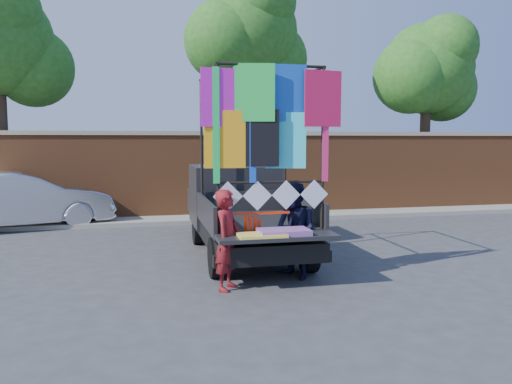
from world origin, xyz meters
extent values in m
plane|color=#38383A|center=(0.00, 0.00, 0.00)|extent=(90.00, 90.00, 0.00)
cube|color=brown|center=(0.00, 7.00, 1.25)|extent=(30.00, 0.35, 2.50)
cube|color=tan|center=(0.00, 7.00, 2.55)|extent=(30.00, 0.45, 0.12)
cube|color=gray|center=(0.00, 6.30, 0.06)|extent=(30.00, 1.20, 0.12)
cylinder|color=#38281C|center=(-6.50, 8.20, 2.45)|extent=(0.36, 0.36, 4.90)
sphere|color=#265719|center=(-5.60, 8.60, 4.55)|extent=(2.40, 2.40, 2.40)
sphere|color=#265719|center=(-6.20, 7.60, 5.95)|extent=(2.20, 2.20, 2.20)
cylinder|color=#38281C|center=(1.00, 8.20, 2.73)|extent=(0.36, 0.36, 5.46)
sphere|color=#265719|center=(1.00, 8.20, 5.85)|extent=(3.20, 3.20, 3.20)
sphere|color=#265719|center=(1.90, 8.60, 5.07)|extent=(2.40, 2.40, 2.40)
sphere|color=#265719|center=(0.20, 7.90, 5.46)|extent=(2.60, 2.60, 2.60)
sphere|color=#265719|center=(1.30, 7.60, 6.63)|extent=(2.20, 2.20, 2.20)
cylinder|color=#38281C|center=(7.50, 8.20, 2.27)|extent=(0.36, 0.36, 4.55)
sphere|color=#265719|center=(7.50, 8.20, 4.88)|extent=(3.20, 3.20, 3.20)
sphere|color=#265719|center=(8.40, 8.60, 4.23)|extent=(2.40, 2.40, 2.40)
sphere|color=#265719|center=(6.70, 7.90, 4.55)|extent=(2.60, 2.60, 2.60)
sphere|color=#265719|center=(7.80, 7.60, 5.52)|extent=(2.20, 2.20, 2.20)
cylinder|color=black|center=(-1.22, 3.12, 0.35)|extent=(0.23, 0.70, 0.70)
cylinder|color=black|center=(-1.22, 0.26, 0.35)|extent=(0.23, 0.70, 0.70)
cylinder|color=black|center=(0.43, 3.12, 0.35)|extent=(0.23, 0.70, 0.70)
cylinder|color=black|center=(0.43, 0.26, 0.35)|extent=(0.23, 0.70, 0.70)
cube|color=black|center=(-0.40, 1.64, 0.53)|extent=(1.80, 4.45, 0.32)
cube|color=black|center=(-0.40, 0.84, 0.83)|extent=(1.91, 2.44, 0.11)
cube|color=black|center=(-1.33, 0.84, 1.06)|extent=(0.06, 2.44, 0.48)
cube|color=black|center=(0.54, 0.84, 1.06)|extent=(0.06, 2.44, 0.48)
cube|color=black|center=(-0.40, 2.04, 1.06)|extent=(1.91, 0.06, 0.48)
cube|color=black|center=(-0.40, 3.07, 1.11)|extent=(1.91, 1.70, 1.32)
cube|color=#8C9EAD|center=(-0.40, 2.59, 1.54)|extent=(1.70, 0.06, 0.58)
cube|color=#8C9EAD|center=(-0.40, 3.86, 1.32)|extent=(1.70, 0.11, 0.74)
cube|color=black|center=(-0.40, 4.23, 0.85)|extent=(1.85, 0.95, 0.58)
cube|color=black|center=(-0.40, -0.64, 0.85)|extent=(1.91, 0.58, 0.06)
cube|color=black|center=(-0.40, -0.40, 0.44)|extent=(1.96, 0.16, 0.19)
cylinder|color=black|center=(-1.27, -0.27, 2.20)|extent=(0.05, 0.05, 2.65)
cylinder|color=black|center=(-1.27, 1.96, 2.20)|extent=(0.05, 0.05, 2.65)
cylinder|color=black|center=(0.47, -0.27, 2.20)|extent=(0.05, 0.05, 2.65)
cylinder|color=black|center=(0.47, 1.96, 2.20)|extent=(0.05, 0.05, 2.65)
cylinder|color=black|center=(-0.40, -0.27, 3.53)|extent=(1.80, 0.05, 0.05)
cylinder|color=black|center=(-0.40, 1.96, 3.53)|extent=(1.80, 0.05, 0.05)
cylinder|color=black|center=(-1.27, 0.84, 3.53)|extent=(0.05, 2.28, 0.05)
cylinder|color=black|center=(0.47, 0.84, 3.53)|extent=(0.05, 2.28, 0.05)
cylinder|color=black|center=(-0.40, -0.27, 1.67)|extent=(1.80, 0.04, 0.04)
cube|color=#EC1ACF|center=(-1.19, -0.29, 3.05)|extent=(0.66, 0.02, 0.90)
cube|color=green|center=(-0.66, -0.33, 3.05)|extent=(0.66, 0.02, 0.90)
cube|color=blue|center=(-0.13, -0.29, 3.05)|extent=(0.66, 0.02, 0.90)
cube|color=#DE1A4C|center=(0.40, -0.33, 3.05)|extent=(0.66, 0.02, 0.90)
cube|color=#FFA715|center=(-1.19, -0.29, 2.36)|extent=(0.66, 0.02, 0.90)
cube|color=black|center=(-0.66, -0.33, 2.36)|extent=(0.66, 0.02, 0.90)
cube|color=#31D8E9|center=(-0.13, -0.29, 2.36)|extent=(0.66, 0.02, 0.90)
cube|color=#1BD859|center=(-1.30, -0.31, 2.57)|extent=(0.11, 0.01, 1.80)
cube|color=#EF2767|center=(0.50, -0.31, 2.57)|extent=(0.11, 0.01, 1.80)
cube|color=blue|center=(-0.71, -0.31, 2.57)|extent=(0.11, 0.01, 1.80)
cube|color=white|center=(-1.12, -0.30, 1.46)|extent=(0.48, 0.01, 0.48)
cube|color=white|center=(-0.64, -0.30, 1.46)|extent=(0.48, 0.01, 0.48)
cube|color=white|center=(-0.16, -0.30, 1.46)|extent=(0.48, 0.01, 0.48)
cube|color=white|center=(0.32, -0.30, 1.46)|extent=(0.48, 0.01, 0.48)
cube|color=#F6366F|center=(-0.29, -0.64, 0.92)|extent=(0.79, 0.48, 0.08)
cube|color=#F7E04E|center=(-0.66, -0.71, 0.90)|extent=(0.74, 0.42, 0.04)
imported|color=silver|center=(-5.58, 6.18, 0.76)|extent=(4.85, 2.72, 1.51)
imported|color=maroon|center=(-1.15, -0.45, 0.79)|extent=(0.62, 0.69, 1.59)
imported|color=black|center=(0.07, -0.08, 0.82)|extent=(0.91, 0.99, 1.64)
cube|color=red|center=(-0.54, -0.26, 1.17)|extent=(0.91, 0.06, 0.04)
cube|color=red|center=(-0.83, -0.28, 0.89)|extent=(0.06, 0.02, 0.52)
cube|color=red|center=(-0.75, -0.28, 0.87)|extent=(0.06, 0.02, 0.52)
cube|color=red|center=(-0.67, -0.28, 0.85)|extent=(0.06, 0.02, 0.52)
cube|color=red|center=(-0.60, -0.28, 0.83)|extent=(0.06, 0.02, 0.52)
camera|label=1|loc=(-2.42, -8.04, 2.36)|focal=35.00mm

